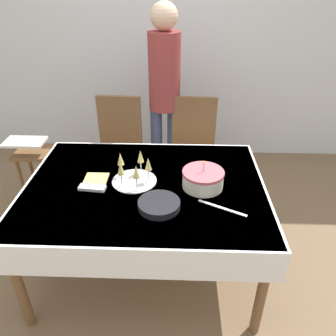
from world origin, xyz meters
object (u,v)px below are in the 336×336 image
object	(u,v)px
plate_stack_main	(159,205)
person_standing	(164,86)
high_chair	(34,160)
champagne_tray	(134,171)
dining_chair_far_left	(119,146)
dining_chair_far_right	(193,147)
birthday_cake	(203,179)

from	to	relation	value
plate_stack_main	person_standing	bearing A→B (deg)	91.14
person_standing	high_chair	size ratio (longest dim) A/B	2.43
champagne_tray	plate_stack_main	bearing A→B (deg)	-56.55
high_chair	dining_chair_far_left	bearing A→B (deg)	14.30
dining_chair_far_right	champagne_tray	distance (m)	1.01
plate_stack_main	birthday_cake	bearing A→B (deg)	40.67
champagne_tray	person_standing	xyz separation A→B (m)	(0.15, 1.07, 0.23)
dining_chair_far_right	birthday_cake	bearing A→B (deg)	-88.40
dining_chair_far_right	high_chair	bearing A→B (deg)	-172.50
champagne_tray	birthday_cake	bearing A→B (deg)	-5.45
dining_chair_far_right	birthday_cake	size ratio (longest dim) A/B	3.71
dining_chair_far_right	person_standing	distance (m)	0.60
high_chair	person_standing	bearing A→B (deg)	18.56
birthday_cake	champagne_tray	bearing A→B (deg)	174.55
dining_chair_far_left	person_standing	bearing A→B (deg)	25.53
champagne_tray	plate_stack_main	distance (m)	0.33
dining_chair_far_left	plate_stack_main	size ratio (longest dim) A/B	3.95
dining_chair_far_right	plate_stack_main	bearing A→B (deg)	-101.82
birthday_cake	plate_stack_main	bearing A→B (deg)	-139.33
champagne_tray	high_chair	distance (m)	1.25
dining_chair_far_right	plate_stack_main	distance (m)	1.19
plate_stack_main	high_chair	size ratio (longest dim) A/B	0.35
champagne_tray	plate_stack_main	size ratio (longest dim) A/B	1.18
birthday_cake	high_chair	xyz separation A→B (m)	(-1.44, 0.73, -0.30)
plate_stack_main	person_standing	size ratio (longest dim) A/B	0.14
person_standing	high_chair	xyz separation A→B (m)	(-1.14, -0.38, -0.56)
champagne_tray	plate_stack_main	xyz separation A→B (m)	(0.18, -0.27, -0.06)
dining_chair_far_left	high_chair	bearing A→B (deg)	-165.70
dining_chair_far_left	birthday_cake	distance (m)	1.18
dining_chair_far_right	birthday_cake	xyz separation A→B (m)	(0.03, -0.92, 0.25)
birthday_cake	high_chair	distance (m)	1.64
birthday_cake	plate_stack_main	size ratio (longest dim) A/B	1.06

